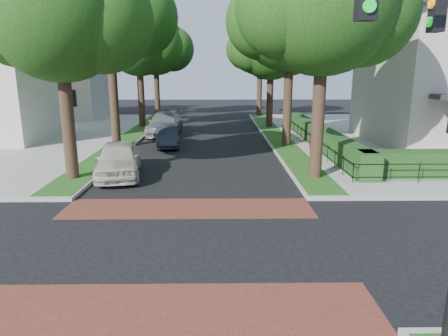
{
  "coord_description": "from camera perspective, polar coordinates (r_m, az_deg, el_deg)",
  "views": [
    {
      "loc": [
        1.12,
        -10.55,
        4.86
      ],
      "look_at": [
        1.3,
        2.83,
        1.6
      ],
      "focal_mm": 32.0,
      "sensor_mm": 36.0,
      "label": 1
    }
  ],
  "objects": [
    {
      "name": "tree_left_mid",
      "position": [
        26.83,
        -15.83,
        20.67
      ],
      "size": [
        8.0,
        6.88,
        11.48
      ],
      "color": "black",
      "rests_on": "sidewalk_nw"
    },
    {
      "name": "ground",
      "position": [
        11.67,
        -6.31,
        -11.0
      ],
      "size": [
        120.0,
        120.0,
        0.0
      ],
      "primitive_type": "plane",
      "color": "black",
      "rests_on": "ground"
    },
    {
      "name": "tree_right_near",
      "position": [
        18.55,
        14.3,
        21.88
      ],
      "size": [
        7.75,
        6.67,
        10.66
      ],
      "color": "black",
      "rests_on": "sidewalk_ne"
    },
    {
      "name": "parked_car_rear",
      "position": [
        31.65,
        -8.44,
        6.28
      ],
      "size": [
        2.43,
        5.9,
        1.71
      ],
      "primitive_type": "imported",
      "rotation": [
        0.0,
        0.0,
        -0.01
      ],
      "color": "slate",
      "rests_on": "ground"
    },
    {
      "name": "tree_right_far",
      "position": [
        35.12,
        6.88,
        16.94
      ],
      "size": [
        7.25,
        6.23,
        9.74
      ],
      "color": "black",
      "rests_on": "sidewalk_ne"
    },
    {
      "name": "crosswalk_far",
      "position": [
        14.63,
        -5.13,
        -5.75
      ],
      "size": [
        9.0,
        2.2,
        0.01
      ],
      "primitive_type": "cube",
      "color": "brown",
      "rests_on": "ground"
    },
    {
      "name": "tree_right_mid",
      "position": [
        26.37,
        9.67,
        20.32
      ],
      "size": [
        8.25,
        7.09,
        11.22
      ],
      "color": "black",
      "rests_on": "sidewalk_ne"
    },
    {
      "name": "grass_strip_nw",
      "position": [
        30.72,
        -13.03,
        4.54
      ],
      "size": [
        1.6,
        29.8,
        0.02
      ],
      "primitive_type": "cube",
      "color": "#234A15",
      "rests_on": "sidewalk_nw"
    },
    {
      "name": "house_left_far",
      "position": [
        45.68,
        -22.67,
        12.9
      ],
      "size": [
        10.0,
        9.0,
        10.14
      ],
      "color": "#B3B0A1",
      "rests_on": "sidewalk_nw"
    },
    {
      "name": "parked_car_middle",
      "position": [
        26.5,
        -8.18,
        4.45
      ],
      "size": [
        2.06,
        4.21,
        1.33
      ],
      "primitive_type": "imported",
      "rotation": [
        0.0,
        0.0,
        0.17
      ],
      "color": "#212731",
      "rests_on": "ground"
    },
    {
      "name": "crosswalk_near",
      "position": [
        8.88,
        -8.37,
        -19.61
      ],
      "size": [
        9.0,
        2.2,
        0.01
      ],
      "primitive_type": "cube",
      "color": "brown",
      "rests_on": "ground"
    },
    {
      "name": "grass_strip_ne",
      "position": [
        30.33,
        7.4,
        4.67
      ],
      "size": [
        1.6,
        29.8,
        0.02
      ],
      "primitive_type": "cube",
      "color": "#234A15",
      "rests_on": "sidewalk_ne"
    },
    {
      "name": "fence_main_road",
      "position": [
        26.54,
        11.87,
        4.17
      ],
      "size": [
        0.06,
        18.0,
        0.9
      ],
      "primitive_type": null,
      "color": "black",
      "rests_on": "sidewalk_ne"
    },
    {
      "name": "tree_left_near",
      "position": [
        19.09,
        -22.1,
        19.99
      ],
      "size": [
        7.5,
        6.45,
        10.2
      ],
      "color": "black",
      "rests_on": "sidewalk_nw"
    },
    {
      "name": "tree_right_back",
      "position": [
        44.08,
        5.32,
        16.77
      ],
      "size": [
        7.5,
        6.45,
        10.2
      ],
      "color": "black",
      "rests_on": "sidewalk_ne"
    },
    {
      "name": "hedge_main_road",
      "position": [
        26.7,
        13.57,
        4.46
      ],
      "size": [
        1.0,
        18.0,
        1.2
      ],
      "primitive_type": "cube",
      "color": "#153F15",
      "rests_on": "sidewalk_ne"
    },
    {
      "name": "parked_car_front",
      "position": [
        19.37,
        -14.84,
        1.21
      ],
      "size": [
        2.73,
        5.11,
        1.65
      ],
      "primitive_type": "imported",
      "rotation": [
        0.0,
        0.0,
        0.17
      ],
      "color": "beige",
      "rests_on": "ground"
    },
    {
      "name": "tree_left_back",
      "position": [
        44.34,
        -9.6,
        16.81
      ],
      "size": [
        7.75,
        6.66,
        10.44
      ],
      "color": "black",
      "rests_on": "sidewalk_nw"
    },
    {
      "name": "tree_left_far",
      "position": [
        35.45,
        -11.88,
        17.07
      ],
      "size": [
        7.0,
        6.02,
        9.86
      ],
      "color": "black",
      "rests_on": "sidewalk_nw"
    }
  ]
}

